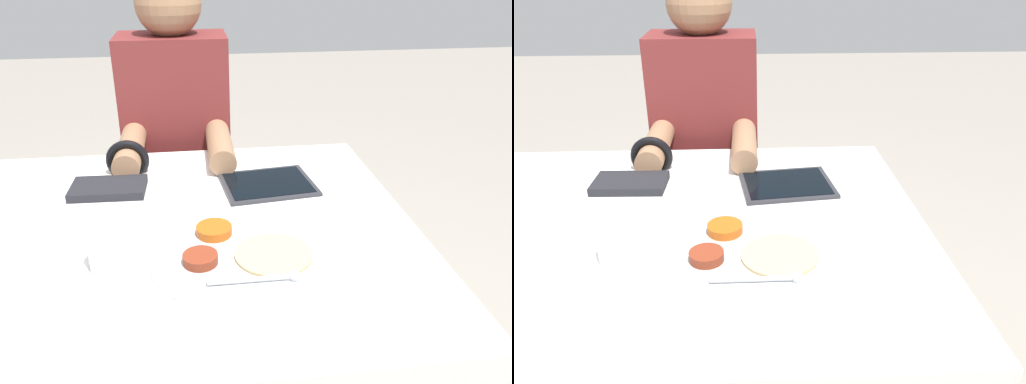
# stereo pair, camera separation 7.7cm
# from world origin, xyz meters

# --- Properties ---
(dining_table) EXTENTS (1.09, 0.87, 0.76)m
(dining_table) POSITION_xyz_m (0.00, 0.00, 0.38)
(dining_table) COLOR silver
(dining_table) RESTS_ON ground_plane
(thali_tray) EXTENTS (0.34, 0.34, 0.03)m
(thali_tray) POSITION_xyz_m (0.17, -0.13, 0.77)
(thali_tray) COLOR #B7BABF
(thali_tray) RESTS_ON dining_table
(red_notebook) EXTENTS (0.18, 0.12, 0.02)m
(red_notebook) POSITION_xyz_m (-0.12, 0.19, 0.77)
(red_notebook) COLOR silver
(red_notebook) RESTS_ON dining_table
(tablet_device) EXTENTS (0.24, 0.20, 0.01)m
(tablet_device) POSITION_xyz_m (0.27, 0.18, 0.77)
(tablet_device) COLOR #28282D
(tablet_device) RESTS_ON dining_table
(person_diner) EXTENTS (0.34, 0.47, 1.24)m
(person_diner) POSITION_xyz_m (0.04, 0.59, 0.60)
(person_diner) COLOR black
(person_diner) RESTS_ON ground_plane
(drinking_glass) EXTENTS (0.07, 0.07, 0.10)m
(drinking_glass) POSITION_xyz_m (-0.07, -0.14, 0.81)
(drinking_glass) COLOR silver
(drinking_glass) RESTS_ON dining_table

